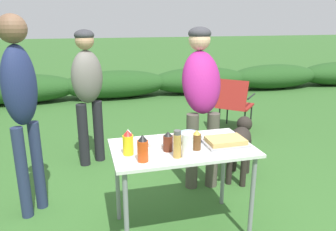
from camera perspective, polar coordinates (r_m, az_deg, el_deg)
ground_plane at (r=2.93m, az=2.28°, el=-18.95°), size 60.00×60.00×0.00m
shrub_hedge at (r=7.43m, az=-9.16°, el=5.40°), size 14.40×0.90×0.61m
folding_table at (r=2.60m, az=2.45°, el=-6.97°), size 1.10×0.64×0.74m
food_tray at (r=2.63m, az=9.97°, el=-4.51°), size 0.33×0.24×0.06m
plate_stack at (r=2.63m, az=-1.23°, el=-4.62°), size 0.24×0.24×0.03m
mixing_bowl at (r=2.65m, az=3.68°, el=-3.64°), size 0.21×0.21×0.10m
paper_cup_stack at (r=2.35m, az=3.40°, el=-5.28°), size 0.08×0.08×0.18m
ketchup_bottle at (r=2.52m, az=-6.92°, el=-4.18°), size 0.06×0.06×0.16m
hot_sauce_bottle at (r=2.29m, az=-4.42°, el=-5.80°), size 0.08×0.08×0.20m
spice_jar at (r=2.34m, az=1.62°, el=-5.05°), size 0.06×0.06×0.20m
mustard_bottle at (r=2.41m, az=-6.97°, el=-4.77°), size 0.08×0.08×0.19m
beer_bottle at (r=2.50m, az=4.99°, el=-4.32°), size 0.07×0.07×0.16m
bbq_sauce_bottle at (r=2.47m, az=-0.01°, el=-4.58°), size 0.07×0.07×0.15m
standing_person_in_olive_jacket at (r=3.32m, az=5.81°, el=4.37°), size 0.44×0.54×1.63m
standing_person_with_beanie at (r=2.97m, az=-24.26°, el=3.05°), size 0.37×0.38×1.74m
standing_person_in_navy_coat at (r=3.90m, az=-13.83°, el=5.31°), size 0.46×0.41×1.59m
dog at (r=3.66m, az=12.54°, el=-4.19°), size 0.53×0.70×0.63m
camp_chair_green_behind_table at (r=5.16m, az=11.49°, el=2.32°), size 0.74×0.75×0.83m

